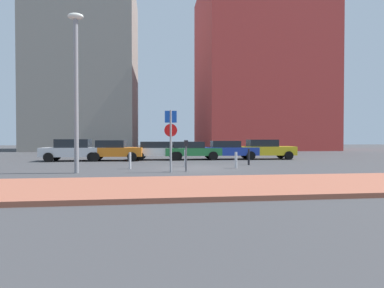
# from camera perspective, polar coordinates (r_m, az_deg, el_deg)

# --- Properties ---
(ground_plane) EXTENTS (120.00, 120.00, 0.00)m
(ground_plane) POSITION_cam_1_polar(r_m,az_deg,el_deg) (15.99, 0.47, -4.63)
(ground_plane) COLOR #38383A
(sidewalk_brick) EXTENTS (40.00, 4.19, 0.14)m
(sidewalk_brick) POSITION_cam_1_polar(r_m,az_deg,el_deg) (9.66, 5.49, -7.94)
(sidewalk_brick) COLOR #93513D
(sidewalk_brick) RESTS_ON ground
(parked_car_silver) EXTENTS (4.47, 2.10, 1.54)m
(parked_car_silver) POSITION_cam_1_polar(r_m,az_deg,el_deg) (22.70, -21.47, -1.02)
(parked_car_silver) COLOR #B7BABF
(parked_car_silver) RESTS_ON ground
(parked_car_orange) EXTENTS (4.11, 2.21, 1.46)m
(parked_car_orange) POSITION_cam_1_polar(r_m,az_deg,el_deg) (22.17, -14.65, -1.12)
(parked_car_orange) COLOR orange
(parked_car_orange) RESTS_ON ground
(parked_car_white) EXTENTS (4.12, 2.10, 1.36)m
(parked_car_white) POSITION_cam_1_polar(r_m,az_deg,el_deg) (22.38, -6.42, -1.15)
(parked_car_white) COLOR white
(parked_car_white) RESTS_ON ground
(parked_car_green) EXTENTS (4.17, 2.04, 1.35)m
(parked_car_green) POSITION_cam_1_polar(r_m,az_deg,el_deg) (22.45, -0.12, -1.14)
(parked_car_green) COLOR #237238
(parked_car_green) RESTS_ON ground
(parked_car_blue) EXTENTS (4.23, 2.24, 1.41)m
(parked_car_blue) POSITION_cam_1_polar(r_m,az_deg,el_deg) (22.99, 6.96, -1.05)
(parked_car_blue) COLOR #1E389E
(parked_car_blue) RESTS_ON ground
(parked_car_yellow) EXTENTS (4.30, 2.10, 1.50)m
(parked_car_yellow) POSITION_cam_1_polar(r_m,az_deg,el_deg) (23.66, 13.78, -0.92)
(parked_car_yellow) COLOR gold
(parked_car_yellow) RESTS_ON ground
(parking_sign_post) EXTENTS (0.60, 0.10, 2.90)m
(parking_sign_post) POSITION_cam_1_polar(r_m,az_deg,el_deg) (13.92, -4.07, 2.04)
(parking_sign_post) COLOR gray
(parking_sign_post) RESTS_ON ground
(parking_meter) EXTENTS (0.18, 0.14, 1.50)m
(parking_meter) POSITION_cam_1_polar(r_m,az_deg,el_deg) (14.29, -1.14, -1.41)
(parking_meter) COLOR #4C4C51
(parking_meter) RESTS_ON ground
(street_lamp) EXTENTS (0.70, 0.36, 7.27)m
(street_lamp) POSITION_cam_1_polar(r_m,az_deg,el_deg) (14.86, -21.23, 11.36)
(street_lamp) COLOR gray
(street_lamp) RESTS_ON ground
(traffic_bollard_near) EXTENTS (0.13, 0.13, 0.86)m
(traffic_bollard_near) POSITION_cam_1_polar(r_m,az_deg,el_deg) (15.90, -11.74, -3.13)
(traffic_bollard_near) COLOR #B7B7BC
(traffic_bollard_near) RESTS_ON ground
(traffic_bollard_mid) EXTENTS (0.12, 0.12, 0.98)m
(traffic_bollard_mid) POSITION_cam_1_polar(r_m,az_deg,el_deg) (18.20, 10.76, -2.42)
(traffic_bollard_mid) COLOR black
(traffic_bollard_mid) RESTS_ON ground
(traffic_bollard_far) EXTENTS (0.15, 0.15, 0.95)m
(traffic_bollard_far) POSITION_cam_1_polar(r_m,az_deg,el_deg) (16.77, -1.23, -2.73)
(traffic_bollard_far) COLOR #B7B7BC
(traffic_bollard_far) RESTS_ON ground
(traffic_bollard_edge) EXTENTS (0.14, 0.14, 0.86)m
(traffic_bollard_edge) POSITION_cam_1_polar(r_m,az_deg,el_deg) (16.08, 8.38, -3.06)
(traffic_bollard_edge) COLOR #B7B7BC
(traffic_bollard_edge) RESTS_ON ground
(building_colorful_midrise) EXTENTS (17.14, 16.33, 24.44)m
(building_colorful_midrise) POSITION_cam_1_polar(r_m,az_deg,el_deg) (47.58, 12.40, 13.92)
(building_colorful_midrise) COLOR #BF3833
(building_colorful_midrise) RESTS_ON ground
(building_under_construction) EXTENTS (13.40, 12.85, 22.65)m
(building_under_construction) POSITION_cam_1_polar(r_m,az_deg,el_deg) (45.83, -19.35, 13.24)
(building_under_construction) COLOR gray
(building_under_construction) RESTS_ON ground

